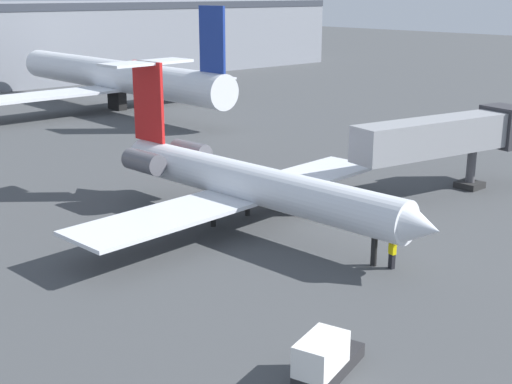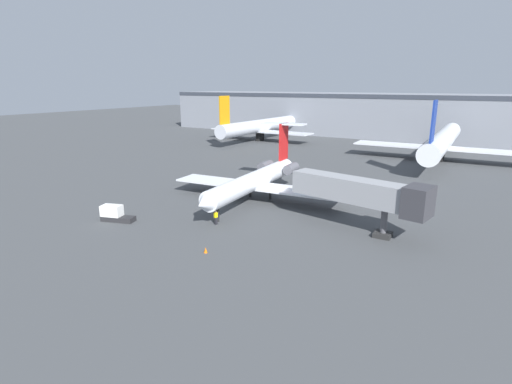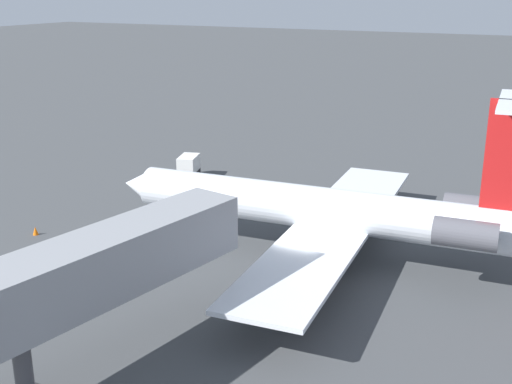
# 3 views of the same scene
# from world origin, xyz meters

# --- Properties ---
(ground_plane) EXTENTS (400.00, 400.00, 0.10)m
(ground_plane) POSITION_xyz_m (0.00, 0.00, -0.05)
(ground_plane) COLOR #424447
(regional_jet) EXTENTS (25.10, 27.07, 10.00)m
(regional_jet) POSITION_xyz_m (-3.39, 0.68, 3.06)
(regional_jet) COLOR silver
(regional_jet) RESTS_ON ground_plane
(jet_bridge) EXTENTS (15.99, 5.66, 6.15)m
(jet_bridge) POSITION_xyz_m (13.34, -4.16, 4.46)
(jet_bridge) COLOR gray
(jet_bridge) RESTS_ON ground_plane
(ground_crew_marshaller) EXTENTS (0.34, 0.45, 1.69)m
(ground_crew_marshaller) POSITION_xyz_m (-2.13, -10.67, 0.86)
(ground_crew_marshaller) COLOR black
(ground_crew_marshaller) RESTS_ON ground_plane
(baggage_tug_lead) EXTENTS (4.23, 2.51, 1.90)m
(baggage_tug_lead) POSITION_xyz_m (-13.26, -15.93, 0.84)
(baggage_tug_lead) COLOR #262628
(baggage_tug_lead) RESTS_ON ground_plane
(traffic_cone_near) EXTENTS (0.36, 0.36, 0.55)m
(traffic_cone_near) POSITION_xyz_m (1.96, -17.82, 0.28)
(traffic_cone_near) COLOR orange
(traffic_cone_near) RESTS_ON ground_plane
(terminal_building) EXTENTS (161.37, 24.35, 13.04)m
(terminal_building) POSITION_xyz_m (0.00, 84.26, 6.53)
(terminal_building) COLOR gray
(terminal_building) RESTS_ON ground_plane
(parked_airliner_west_end) EXTENTS (31.50, 37.40, 13.08)m
(parked_airliner_west_end) POSITION_xyz_m (-34.58, 53.73, 4.13)
(parked_airliner_west_end) COLOR silver
(parked_airliner_west_end) RESTS_ON ground_plane
(parked_airliner_west_mid) EXTENTS (36.44, 43.30, 13.36)m
(parked_airliner_west_mid) POSITION_xyz_m (14.63, 46.40, 4.27)
(parked_airliner_west_mid) COLOR silver
(parked_airliner_west_mid) RESTS_ON ground_plane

